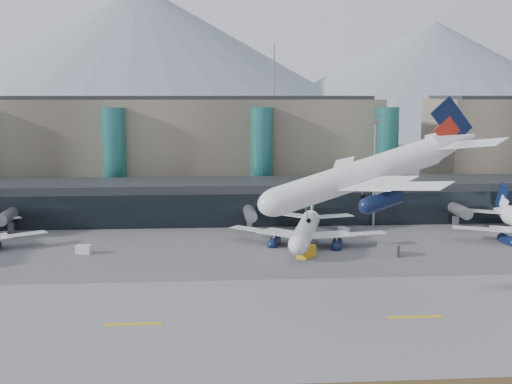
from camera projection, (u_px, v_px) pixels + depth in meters
ground at (267, 289)px, 105.27m from camera, size 900.00×900.00×0.00m
runway_strip at (276, 321)px, 90.48m from camera, size 400.00×40.00×0.04m
runway_markings at (276, 320)px, 90.48m from camera, size 128.00×1.00×0.02m
concourse at (247, 201)px, 161.41m from camera, size 170.00×27.00×10.00m
terminal_main at (156, 149)px, 189.85m from camera, size 130.00×30.00×31.00m
teal_towers at (189, 159)px, 175.02m from camera, size 116.40×19.40×46.00m
mountain_ridge at (243, 74)px, 473.97m from camera, size 910.00×400.00×110.00m
lightmast_mid at (375, 167)px, 152.50m from camera, size 3.00×1.20×25.60m
hero_jet at (378, 163)px, 96.55m from camera, size 37.59×37.23×12.15m
jet_parked_mid at (307, 223)px, 137.36m from camera, size 34.53×35.74×11.48m
veh_a at (84, 249)px, 128.21m from camera, size 3.37×2.40×1.71m
veh_c at (388, 250)px, 126.71m from camera, size 4.61×3.99×2.27m
veh_g at (344, 231)px, 146.18m from camera, size 2.63×2.80×1.42m
veh_h at (306, 252)px, 125.18m from camera, size 4.26×4.62×2.29m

